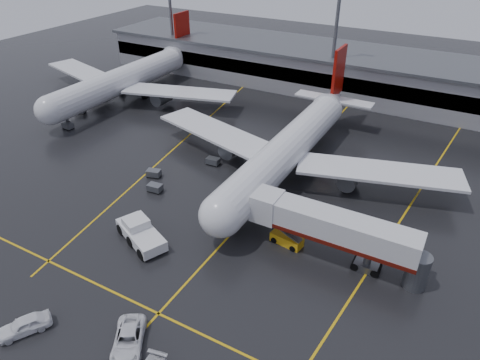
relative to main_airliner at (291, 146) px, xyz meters
The scene contains 20 objects.
ground 10.57m from the main_airliner, 90.00° to the right, with size 220.00×220.00×0.00m, color black.
apron_line_centre 10.57m from the main_airliner, 90.00° to the right, with size 0.25×90.00×0.02m, color gold.
apron_line_stop 31.98m from the main_airliner, 90.00° to the right, with size 60.00×0.25×0.02m, color gold.
apron_line_left 20.44m from the main_airliner, behind, with size 0.25×70.00×0.02m, color gold.
apron_line_right 18.49m from the main_airliner, ahead, with size 0.25×70.00×0.02m, color gold.
terminal 38.23m from the main_airliner, 90.00° to the left, with size 122.00×19.00×8.60m.
light_mast_left 56.34m from the main_airliner, 144.33° to the left, with size 3.00×1.20×25.45m.
light_mast_mid 34.26m from the main_airliner, 98.80° to the left, with size 3.00×1.20×25.45m.
main_airliner is the anchor object (origin of this frame).
second_airliner 43.68m from the main_airliner, 164.05° to the left, with size 48.80×45.60×14.10m.
jet_bridge 19.68m from the main_airliner, 52.90° to the right, with size 19.90×3.40×6.05m.
pushback_tractor 25.52m from the main_airliner, 110.35° to the right, with size 8.16×5.87×2.71m.
belt_loader 17.54m from the main_airliner, 67.35° to the right, with size 4.02×2.27×2.43m.
service_van_a 36.05m from the main_airliner, 89.97° to the right, with size 2.58×5.60×1.56m, color white.
service_van_d 40.61m from the main_airliner, 103.58° to the right, with size 1.90×4.71×1.61m, color white.
baggage_cart_a 20.49m from the main_airliner, 134.37° to the right, with size 2.12×1.50×1.12m.
baggage_cart_b 20.57m from the main_airliner, 145.99° to the right, with size 2.27×1.79×1.12m.
baggage_cart_c 12.31m from the main_airliner, 160.34° to the right, with size 2.08×1.42×1.12m.
baggage_cart_d 44.81m from the main_airliner, behind, with size 2.31×1.87×1.12m.
baggage_cart_e 41.59m from the main_airliner, behind, with size 2.10×1.46×1.12m.
Camera 1 is at (21.24, -43.84, 33.30)m, focal length 32.63 mm.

